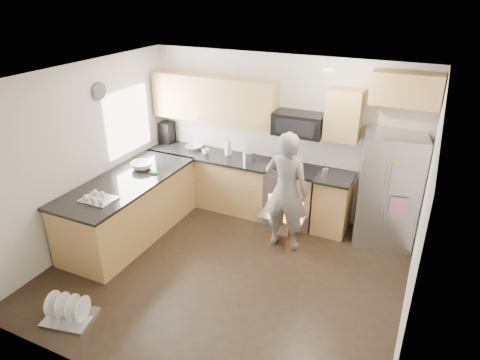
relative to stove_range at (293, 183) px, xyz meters
The scene contains 8 objects.
ground 1.86m from the stove_range, 101.69° to the right, with size 4.50×4.50×0.00m, color black.
room_shell 1.99m from the stove_range, 103.00° to the right, with size 4.54×4.04×2.62m.
back_cabinet_run 0.99m from the stove_range, behind, with size 4.45×0.64×2.50m.
peninsula 2.56m from the stove_range, 145.48° to the right, with size 0.96×2.36×1.03m.
stove_range is the anchor object (origin of this frame).
refrigerator 1.43m from the stove_range, ahead, with size 0.93×0.78×1.69m.
person 0.76m from the stove_range, 79.88° to the right, with size 0.64×0.42×1.77m, color gray.
dish_rack 3.66m from the stove_range, 116.25° to the right, with size 0.62×0.54×0.34m.
Camera 1 is at (2.18, -4.18, 3.59)m, focal length 32.00 mm.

